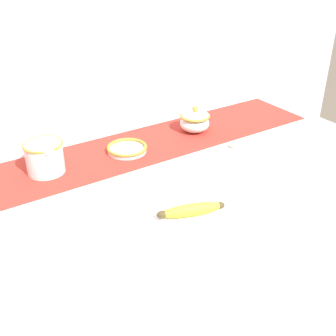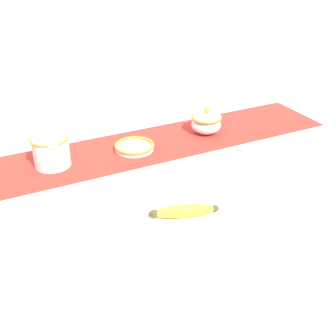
{
  "view_description": "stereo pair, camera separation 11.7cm",
  "coord_description": "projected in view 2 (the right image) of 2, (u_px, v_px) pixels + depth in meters",
  "views": [
    {
      "loc": [
        -0.55,
        -0.9,
        1.53
      ],
      "look_at": [
        0.0,
        -0.04,
        0.96
      ],
      "focal_mm": 45.0,
      "sensor_mm": 36.0,
      "label": 1
    },
    {
      "loc": [
        -0.45,
        -0.96,
        1.53
      ],
      "look_at": [
        0.0,
        -0.04,
        0.96
      ],
      "focal_mm": 45.0,
      "sensor_mm": 36.0,
      "label": 2
    }
  ],
  "objects": [
    {
      "name": "countertop",
      "position": [
        163.0,
        290.0,
        1.45
      ],
      "size": [
        1.52,
        0.69,
        0.91
      ],
      "primitive_type": "cube",
      "color": "silver",
      "rests_on": "ground_plane"
    },
    {
      "name": "back_wall",
      "position": [
        113.0,
        48.0,
        1.37
      ],
      "size": [
        2.32,
        0.04,
        2.4
      ],
      "primitive_type": "cube",
      "color": "silver",
      "rests_on": "ground_plane"
    },
    {
      "name": "table_runner",
      "position": [
        135.0,
        148.0,
        1.39
      ],
      "size": [
        1.4,
        0.26,
        0.0
      ],
      "primitive_type": "cube",
      "color": "#B23328",
      "rests_on": "countertop"
    },
    {
      "name": "cream_pitcher",
      "position": [
        51.0,
        150.0,
        1.26
      ],
      "size": [
        0.11,
        0.13,
        0.1
      ],
      "color": "white",
      "rests_on": "countertop"
    },
    {
      "name": "sugar_bowl",
      "position": [
        206.0,
        122.0,
        1.47
      ],
      "size": [
        0.11,
        0.11,
        0.09
      ],
      "color": "white",
      "rests_on": "countertop"
    },
    {
      "name": "small_dish",
      "position": [
        135.0,
        147.0,
        1.37
      ],
      "size": [
        0.13,
        0.13,
        0.02
      ],
      "color": "white",
      "rests_on": "countertop"
    },
    {
      "name": "banana",
      "position": [
        184.0,
        211.0,
        1.05
      ],
      "size": [
        0.18,
        0.08,
        0.03
      ],
      "rotation": [
        0.0,
        0.0,
        -0.31
      ],
      "color": "yellow",
      "rests_on": "countertop"
    },
    {
      "name": "spoon",
      "position": [
        238.0,
        150.0,
        1.37
      ],
      "size": [
        0.18,
        0.06,
        0.01
      ],
      "rotation": [
        0.0,
        0.0,
        0.25
      ],
      "color": "#A89E89",
      "rests_on": "countertop"
    }
  ]
}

